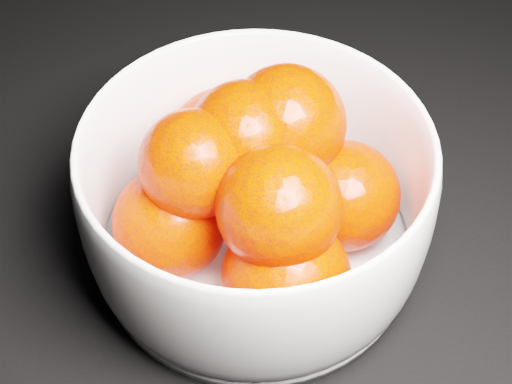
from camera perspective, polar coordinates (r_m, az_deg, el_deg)
The scene contains 2 objects.
bowl at distance 0.47m, azimuth 0.00°, elevation -0.46°, with size 0.23×0.23×0.11m.
orange_pile at distance 0.46m, azimuth 0.00°, elevation 0.68°, with size 0.17×0.16×0.12m.
Camera 1 is at (-0.10, -0.43, 0.41)m, focal length 50.00 mm.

